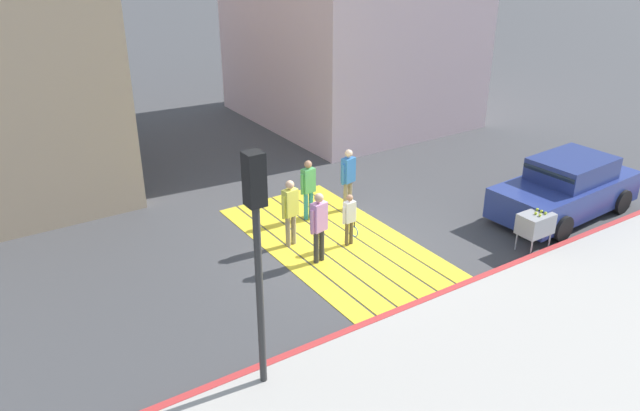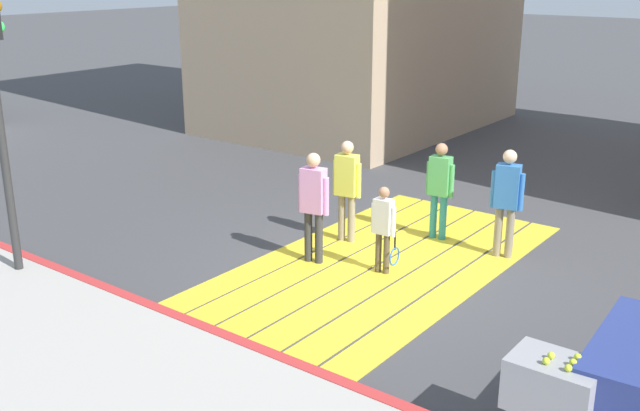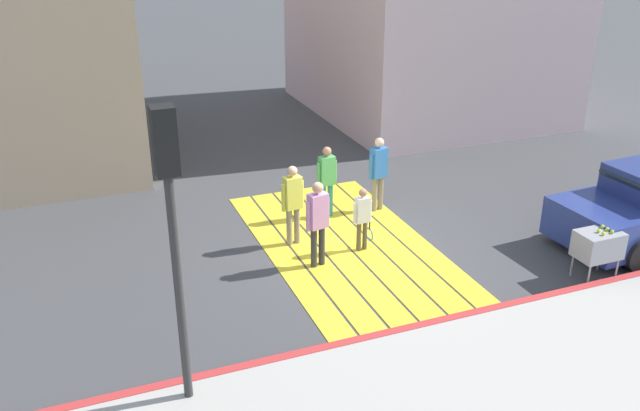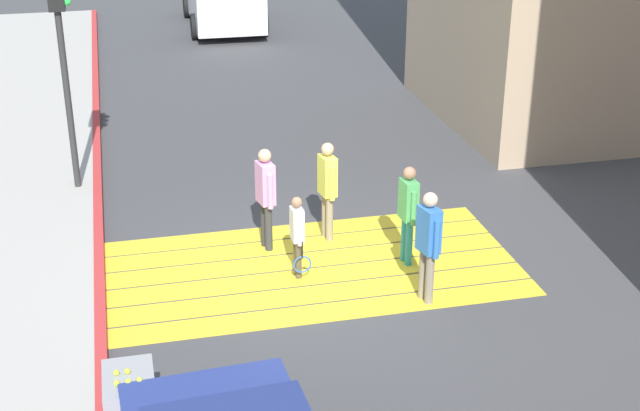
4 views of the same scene
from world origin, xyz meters
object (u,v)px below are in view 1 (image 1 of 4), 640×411
at_px(traffic_light_corner, 256,226).
at_px(tennis_ball_cart, 535,224).
at_px(pedestrian_adult_lead, 348,175).
at_px(pedestrian_teen_behind, 308,185).
at_px(pedestrian_adult_trailing, 290,208).
at_px(pedestrian_adult_side, 319,223).
at_px(car_parked_near_curb, 566,188).
at_px(pedestrian_child_with_racket, 350,217).

relative_size(traffic_light_corner, tennis_ball_cart, 4.17).
xyz_separation_m(pedestrian_adult_lead, pedestrian_teen_behind, (0.10, 1.20, -0.05)).
relative_size(pedestrian_adult_trailing, pedestrian_adult_side, 0.98).
xyz_separation_m(pedestrian_adult_side, pedestrian_teen_behind, (2.05, -1.02, -0.05)).
bearing_deg(pedestrian_teen_behind, pedestrian_adult_lead, -94.66).
distance_m(tennis_ball_cart, pedestrian_adult_lead, 4.91).
bearing_deg(car_parked_near_curb, pedestrian_teen_behind, 59.27).
relative_size(tennis_ball_cart, pedestrian_adult_trailing, 0.60).
bearing_deg(pedestrian_adult_side, pedestrian_adult_lead, -48.55).
bearing_deg(pedestrian_adult_side, pedestrian_adult_trailing, 7.00).
bearing_deg(tennis_ball_cart, car_parked_near_curb, -68.58).
bearing_deg(pedestrian_adult_trailing, pedestrian_teen_behind, -48.62).
height_order(car_parked_near_curb, pedestrian_child_with_racket, car_parked_near_curb).
relative_size(pedestrian_adult_lead, pedestrian_adult_trailing, 1.02).
relative_size(pedestrian_adult_lead, pedestrian_adult_side, 1.00).
bearing_deg(pedestrian_adult_trailing, pedestrian_adult_lead, -68.78).
bearing_deg(pedestrian_adult_lead, tennis_ball_cart, -151.12).
height_order(tennis_ball_cart, pedestrian_adult_lead, pedestrian_adult_lead).
bearing_deg(tennis_ball_cart, traffic_light_corner, 95.04).
xyz_separation_m(car_parked_near_curb, pedestrian_adult_trailing, (2.48, 7.01, 0.25)).
bearing_deg(traffic_light_corner, tennis_ball_cart, -84.96).
distance_m(traffic_light_corner, pedestrian_teen_behind, 6.86).
xyz_separation_m(traffic_light_corner, pedestrian_child_with_racket, (3.30, -4.18, -2.29)).
relative_size(pedestrian_adult_trailing, pedestrian_child_with_racket, 1.28).
distance_m(pedestrian_teen_behind, pedestrian_child_with_racket, 1.77).
xyz_separation_m(car_parked_near_curb, pedestrian_teen_behind, (3.48, 5.86, 0.22)).
distance_m(pedestrian_adult_side, pedestrian_child_with_racket, 1.14).
height_order(car_parked_near_curb, pedestrian_adult_lead, pedestrian_adult_lead).
relative_size(car_parked_near_curb, pedestrian_teen_behind, 2.69).
xyz_separation_m(pedestrian_adult_lead, pedestrian_adult_trailing, (-0.91, 2.34, -0.02)).
bearing_deg(pedestrian_child_with_racket, pedestrian_teen_behind, 1.69).
distance_m(car_parked_near_curb, pedestrian_adult_side, 7.03).
xyz_separation_m(traffic_light_corner, pedestrian_adult_trailing, (4.06, -2.98, -2.05)).
xyz_separation_m(car_parked_near_curb, pedestrian_adult_side, (1.43, 6.88, 0.27)).
bearing_deg(pedestrian_teen_behind, pedestrian_child_with_racket, -178.31).
height_order(tennis_ball_cart, pedestrian_teen_behind, pedestrian_teen_behind).
bearing_deg(car_parked_near_curb, tennis_ball_cart, 111.42).
distance_m(car_parked_near_curb, pedestrian_adult_lead, 5.77).
xyz_separation_m(tennis_ball_cart, pedestrian_teen_behind, (4.39, 3.56, 0.25)).
bearing_deg(pedestrian_adult_lead, pedestrian_teen_behind, 85.34).
bearing_deg(tennis_ball_cart, pedestrian_teen_behind, 39.10).
relative_size(car_parked_near_curb, pedestrian_adult_side, 2.55).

